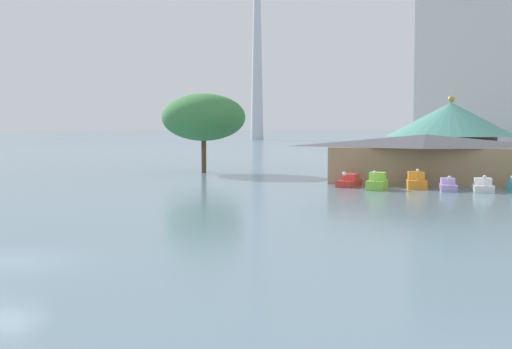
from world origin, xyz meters
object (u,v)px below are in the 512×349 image
at_px(pedal_boat_red, 349,182).
at_px(green_roof_pavilion, 451,134).
at_px(pedal_boat_orange, 416,182).
at_px(boathouse, 425,158).
at_px(pedal_boat_lavender, 448,186).
at_px(shoreline_tree_tall_left, 204,117).
at_px(pedal_boat_white, 483,186).
at_px(background_building_block, 489,74).
at_px(pedal_boat_lime, 377,183).

bearing_deg(pedal_boat_red, green_roof_pavilion, 160.89).
height_order(pedal_boat_orange, boathouse, boathouse).
relative_size(boathouse, green_roof_pavilion, 1.41).
xyz_separation_m(pedal_boat_red, pedal_boat_lavender, (8.66, -1.52, -0.03)).
relative_size(green_roof_pavilion, shoreline_tree_tall_left, 1.37).
xyz_separation_m(pedal_boat_lavender, shoreline_tree_tall_left, (-28.07, 15.33, 6.11)).
bearing_deg(pedal_boat_red, pedal_boat_lavender, 92.72).
xyz_separation_m(pedal_boat_orange, pedal_boat_white, (5.56, -1.65, -0.13)).
height_order(pedal_boat_red, shoreline_tree_tall_left, shoreline_tree_tall_left).
bearing_deg(shoreline_tree_tall_left, pedal_boat_white, -26.76).
relative_size(boathouse, shoreline_tree_tall_left, 1.94).
height_order(pedal_boat_orange, background_building_block, background_building_block).
distance_m(boathouse, shoreline_tree_tall_left, 27.44).
distance_m(pedal_boat_red, shoreline_tree_tall_left, 24.59).
height_order(pedal_boat_lime, pedal_boat_white, pedal_boat_lime).
bearing_deg(green_roof_pavilion, pedal_boat_white, -79.64).
bearing_deg(pedal_boat_lime, pedal_boat_lavender, 99.94).
bearing_deg(boathouse, pedal_boat_orange, -94.94).
bearing_deg(green_roof_pavilion, pedal_boat_lime, -110.00).
relative_size(shoreline_tree_tall_left, background_building_block, 0.34).
height_order(pedal_boat_lavender, boathouse, boathouse).
height_order(boathouse, shoreline_tree_tall_left, shoreline_tree_tall_left).
height_order(pedal_boat_red, pedal_boat_orange, pedal_boat_orange).
distance_m(pedal_boat_red, pedal_boat_lavender, 8.79).
height_order(pedal_boat_orange, pedal_boat_lavender, pedal_boat_orange).
xyz_separation_m(pedal_boat_lime, pedal_boat_orange, (3.19, 2.07, -0.00)).
xyz_separation_m(pedal_boat_white, background_building_block, (2.79, 65.23, 13.97)).
relative_size(boathouse, background_building_block, 0.66).
distance_m(pedal_boat_lavender, background_building_block, 66.70).
bearing_deg(boathouse, green_roof_pavilion, 75.33).
bearing_deg(pedal_boat_red, pedal_boat_white, 93.89).
bearing_deg(background_building_block, pedal_boat_lime, -99.96).
bearing_deg(shoreline_tree_tall_left, green_roof_pavilion, 0.26).
bearing_deg(pedal_boat_lavender, pedal_boat_red, -106.81).
distance_m(boathouse, background_building_block, 59.64).
relative_size(pedal_boat_red, pedal_boat_lime, 1.18).
bearing_deg(pedal_boat_lime, boathouse, 158.05).
bearing_deg(boathouse, pedal_boat_red, -139.18).
bearing_deg(pedal_boat_lavender, boathouse, -169.42).
bearing_deg(pedal_boat_white, boathouse, -150.13).
bearing_deg(pedal_boat_red, shoreline_tree_tall_left, -112.79).
relative_size(pedal_boat_red, green_roof_pavilion, 0.23).
height_order(pedal_boat_white, green_roof_pavilion, green_roof_pavilion).
xyz_separation_m(pedal_boat_lime, green_roof_pavilion, (5.87, 16.13, 4.11)).
bearing_deg(pedal_boat_white, green_roof_pavilion, -174.42).
bearing_deg(background_building_block, pedal_boat_orange, -97.48).
bearing_deg(pedal_boat_orange, boathouse, 165.39).
xyz_separation_m(pedal_boat_lavender, green_roof_pavilion, (-0.03, 15.46, 4.28)).
relative_size(pedal_boat_lavender, background_building_block, 0.10).
distance_m(pedal_boat_white, green_roof_pavilion, 16.53).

